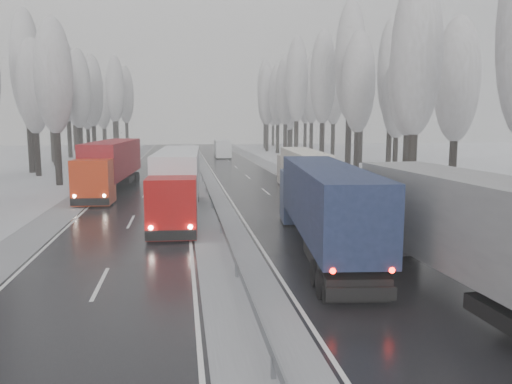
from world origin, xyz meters
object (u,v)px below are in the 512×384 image
object	(u,v)px
box_truck_distant	(222,149)
truck_red_red	(111,163)
truck_cream_box	(301,168)
truck_red_white	(178,178)
truck_grey_tarp	(467,230)
truck_blue_box	(322,201)

from	to	relation	value
box_truck_distant	truck_red_red	distance (m)	43.03
truck_cream_box	truck_red_white	size ratio (longest dim) A/B	0.89
truck_red_white	truck_red_red	xyz separation A→B (m)	(-5.81, 11.47, 0.12)
truck_cream_box	truck_red_white	xyz separation A→B (m)	(-10.37, -8.33, 0.28)
truck_grey_tarp	truck_blue_box	world-z (taller)	truck_grey_tarp
truck_grey_tarp	truck_red_red	world-z (taller)	truck_red_red
truck_cream_box	truck_red_white	distance (m)	13.30
truck_red_white	truck_red_red	distance (m)	12.85
truck_cream_box	truck_red_white	bearing A→B (deg)	-137.21
truck_red_red	truck_red_white	bearing A→B (deg)	-59.68
truck_blue_box	truck_red_red	bearing A→B (deg)	126.04
truck_grey_tarp	box_truck_distant	distance (m)	70.36
truck_grey_tarp	truck_red_red	bearing A→B (deg)	115.73
truck_red_white	truck_grey_tarp	bearing A→B (deg)	-58.81
truck_grey_tarp	box_truck_distant	xyz separation A→B (m)	(-2.50, 70.31, -1.00)
truck_cream_box	truck_red_red	size ratio (longest dim) A/B	0.85
truck_blue_box	truck_red_white	xyz separation A→B (m)	(-6.79, 10.41, 0.04)
truck_red_white	truck_cream_box	bearing A→B (deg)	41.43
truck_grey_tarp	box_truck_distant	bearing A→B (deg)	89.88
box_truck_distant	truck_red_red	world-z (taller)	truck_red_red
truck_grey_tarp	truck_blue_box	size ratio (longest dim) A/B	1.05
truck_blue_box	truck_red_red	size ratio (longest dim) A/B	0.94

